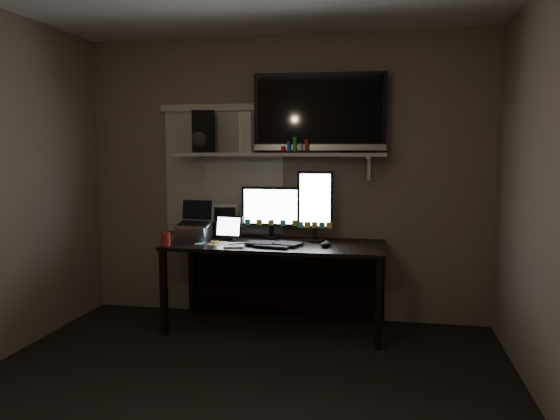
% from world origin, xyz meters
% --- Properties ---
extents(floor, '(3.60, 3.60, 0.00)m').
position_xyz_m(floor, '(0.00, 0.00, 0.00)').
color(floor, black).
rests_on(floor, ground).
extents(back_wall, '(3.60, 0.00, 3.60)m').
position_xyz_m(back_wall, '(0.00, 1.80, 1.25)').
color(back_wall, '#786656').
rests_on(back_wall, floor).
extents(window_blinds, '(1.10, 0.02, 1.10)m').
position_xyz_m(window_blinds, '(-0.55, 1.79, 1.30)').
color(window_blinds, beige).
rests_on(window_blinds, back_wall).
extents(desk, '(1.80, 0.75, 0.73)m').
position_xyz_m(desk, '(0.00, 1.55, 0.55)').
color(desk, black).
rests_on(desk, floor).
extents(wall_shelf, '(1.80, 0.35, 0.03)m').
position_xyz_m(wall_shelf, '(0.00, 1.62, 1.46)').
color(wall_shelf, '#ACACA7').
rests_on(wall_shelf, back_wall).
extents(monitor_landscape, '(0.53, 0.07, 0.46)m').
position_xyz_m(monitor_landscape, '(-0.09, 1.67, 0.96)').
color(monitor_landscape, black).
rests_on(monitor_landscape, desk).
extents(monitor_portrait, '(0.31, 0.07, 0.61)m').
position_xyz_m(monitor_portrait, '(0.31, 1.58, 1.03)').
color(monitor_portrait, black).
rests_on(monitor_portrait, desk).
extents(keyboard, '(0.47, 0.25, 0.03)m').
position_xyz_m(keyboard, '(0.01, 1.31, 0.74)').
color(keyboard, black).
rests_on(keyboard, desk).
extents(mouse, '(0.10, 0.14, 0.04)m').
position_xyz_m(mouse, '(0.43, 1.33, 0.75)').
color(mouse, black).
rests_on(mouse, desk).
extents(notepad, '(0.20, 0.24, 0.01)m').
position_xyz_m(notepad, '(-0.30, 1.23, 0.74)').
color(notepad, silver).
rests_on(notepad, desk).
extents(tablet, '(0.26, 0.13, 0.22)m').
position_xyz_m(tablet, '(-0.42, 1.50, 0.84)').
color(tablet, black).
rests_on(tablet, desk).
extents(file_sorter, '(0.24, 0.14, 0.29)m').
position_xyz_m(file_sorter, '(-0.53, 1.68, 0.87)').
color(file_sorter, black).
rests_on(file_sorter, desk).
extents(laptop, '(0.31, 0.25, 0.34)m').
position_xyz_m(laptop, '(-0.73, 1.46, 0.90)').
color(laptop, '#AAABAF').
rests_on(laptop, desk).
extents(cup, '(0.09, 0.09, 0.11)m').
position_xyz_m(cup, '(-0.85, 1.14, 0.78)').
color(cup, maroon).
rests_on(cup, desk).
extents(sticky_notes, '(0.32, 0.28, 0.00)m').
position_xyz_m(sticky_notes, '(-0.52, 1.32, 0.73)').
color(sticky_notes, gold).
rests_on(sticky_notes, desk).
extents(tv, '(1.12, 0.26, 0.67)m').
position_xyz_m(tv, '(0.33, 1.66, 1.81)').
color(tv, black).
rests_on(tv, wall_shelf).
extents(game_console, '(0.13, 0.29, 0.34)m').
position_xyz_m(game_console, '(-0.26, 1.62, 1.65)').
color(game_console, beige).
rests_on(game_console, wall_shelf).
extents(speaker, '(0.26, 0.29, 0.36)m').
position_xyz_m(speaker, '(-0.68, 1.61, 1.66)').
color(speaker, black).
rests_on(speaker, wall_shelf).
extents(bottles, '(0.20, 0.10, 0.12)m').
position_xyz_m(bottles, '(0.14, 1.57, 1.54)').
color(bottles, '#A50F0C').
rests_on(bottles, wall_shelf).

